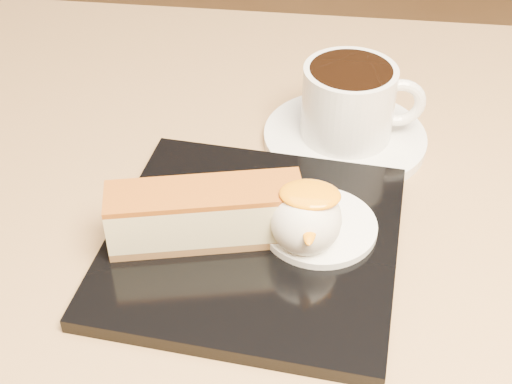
# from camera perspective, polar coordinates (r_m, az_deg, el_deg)

# --- Properties ---
(table) EXTENTS (0.80, 0.80, 0.72)m
(table) POSITION_cam_1_polar(r_m,az_deg,el_deg) (0.68, 2.14, -13.31)
(table) COLOR black
(table) RESTS_ON ground
(dessert_plate) EXTENTS (0.24, 0.24, 0.01)m
(dessert_plate) POSITION_cam_1_polar(r_m,az_deg,el_deg) (0.55, -0.26, -4.03)
(dessert_plate) COLOR black
(dessert_plate) RESTS_ON table
(cheesecake) EXTENTS (0.15, 0.07, 0.05)m
(cheesecake) POSITION_cam_1_polar(r_m,az_deg,el_deg) (0.53, -4.07, -1.77)
(cheesecake) COLOR brown
(cheesecake) RESTS_ON dessert_plate
(cream_smear) EXTENTS (0.09, 0.09, 0.01)m
(cream_smear) POSITION_cam_1_polar(r_m,az_deg,el_deg) (0.55, 5.07, -2.73)
(cream_smear) COLOR white
(cream_smear) RESTS_ON dessert_plate
(ice_cream_scoop) EXTENTS (0.05, 0.05, 0.05)m
(ice_cream_scoop) POSITION_cam_1_polar(r_m,az_deg,el_deg) (0.52, 4.00, -2.22)
(ice_cream_scoop) COLOR white
(ice_cream_scoop) RESTS_ON cream_smear
(mango_sauce) EXTENTS (0.04, 0.03, 0.01)m
(mango_sauce) POSITION_cam_1_polar(r_m,az_deg,el_deg) (0.51, 4.35, -0.21)
(mango_sauce) COLOR orange
(mango_sauce) RESTS_ON ice_cream_scoop
(mint_sprig) EXTENTS (0.04, 0.03, 0.00)m
(mint_sprig) POSITION_cam_1_polar(r_m,az_deg,el_deg) (0.57, 2.31, -0.50)
(mint_sprig) COLOR #2D852B
(mint_sprig) RESTS_ON cream_smear
(saucer) EXTENTS (0.15, 0.15, 0.01)m
(saucer) POSITION_cam_1_polar(r_m,az_deg,el_deg) (0.67, 7.11, 4.34)
(saucer) COLOR white
(saucer) RESTS_ON table
(coffee_cup) EXTENTS (0.11, 0.08, 0.07)m
(coffee_cup) POSITION_cam_1_polar(r_m,az_deg,el_deg) (0.65, 7.58, 7.23)
(coffee_cup) COLOR white
(coffee_cup) RESTS_ON saucer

